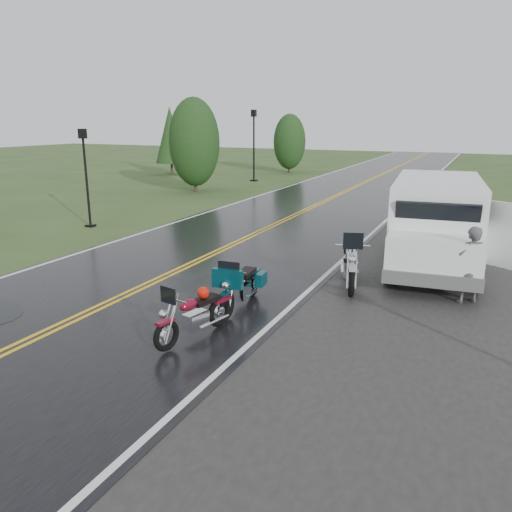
{
  "coord_description": "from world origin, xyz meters",
  "views": [
    {
      "loc": [
        7.46,
        -7.98,
        4.01
      ],
      "look_at": [
        2.8,
        2.0,
        1.0
      ],
      "focal_mm": 35.0,
      "sensor_mm": 36.0,
      "label": 1
    }
  ],
  "objects_px": {
    "motorcycle_silver": "(352,269)",
    "lamp_post_far_left": "(254,146)",
    "motorcycle_teal": "(227,294)",
    "van_white": "(394,236)",
    "motorcycle_red": "(166,324)",
    "lamp_post_near_left": "(86,178)",
    "person_at_van": "(470,266)"
  },
  "relations": [
    {
      "from": "motorcycle_silver",
      "to": "van_white",
      "type": "relative_size",
      "value": 0.39
    },
    {
      "from": "lamp_post_near_left",
      "to": "motorcycle_teal",
      "type": "bearing_deg",
      "value": -33.24
    },
    {
      "from": "motorcycle_silver",
      "to": "van_white",
      "type": "height_order",
      "value": "van_white"
    },
    {
      "from": "motorcycle_red",
      "to": "lamp_post_near_left",
      "type": "bearing_deg",
      "value": 151.09
    },
    {
      "from": "motorcycle_red",
      "to": "motorcycle_teal",
      "type": "distance_m",
      "value": 1.76
    },
    {
      "from": "person_at_van",
      "to": "lamp_post_near_left",
      "type": "height_order",
      "value": "lamp_post_near_left"
    },
    {
      "from": "motorcycle_teal",
      "to": "motorcycle_red",
      "type": "bearing_deg",
      "value": -104.09
    },
    {
      "from": "person_at_van",
      "to": "lamp_post_near_left",
      "type": "xyz_separation_m",
      "value": [
        -13.69,
        2.86,
        1.0
      ]
    },
    {
      "from": "motorcycle_red",
      "to": "motorcycle_teal",
      "type": "relative_size",
      "value": 0.95
    },
    {
      "from": "motorcycle_red",
      "to": "lamp_post_near_left",
      "type": "distance_m",
      "value": 12.03
    },
    {
      "from": "motorcycle_teal",
      "to": "van_white",
      "type": "xyz_separation_m",
      "value": [
        2.58,
        3.91,
        0.64
      ]
    },
    {
      "from": "motorcycle_red",
      "to": "person_at_van",
      "type": "height_order",
      "value": "person_at_van"
    },
    {
      "from": "motorcycle_teal",
      "to": "person_at_van",
      "type": "height_order",
      "value": "person_at_van"
    },
    {
      "from": "van_white",
      "to": "lamp_post_near_left",
      "type": "bearing_deg",
      "value": 163.91
    },
    {
      "from": "motorcycle_red",
      "to": "motorcycle_silver",
      "type": "relative_size",
      "value": 0.78
    },
    {
      "from": "motorcycle_red",
      "to": "lamp_post_far_left",
      "type": "height_order",
      "value": "lamp_post_far_left"
    },
    {
      "from": "motorcycle_silver",
      "to": "lamp_post_far_left",
      "type": "height_order",
      "value": "lamp_post_far_left"
    },
    {
      "from": "motorcycle_silver",
      "to": "lamp_post_near_left",
      "type": "distance_m",
      "value": 11.92
    },
    {
      "from": "van_white",
      "to": "motorcycle_silver",
      "type": "bearing_deg",
      "value": -117.61
    },
    {
      "from": "van_white",
      "to": "lamp_post_far_left",
      "type": "height_order",
      "value": "lamp_post_far_left"
    },
    {
      "from": "person_at_van",
      "to": "lamp_post_near_left",
      "type": "bearing_deg",
      "value": -49.03
    },
    {
      "from": "motorcycle_red",
      "to": "van_white",
      "type": "relative_size",
      "value": 0.31
    },
    {
      "from": "motorcycle_red",
      "to": "motorcycle_silver",
      "type": "bearing_deg",
      "value": 73.5
    },
    {
      "from": "lamp_post_near_left",
      "to": "lamp_post_far_left",
      "type": "relative_size",
      "value": 0.79
    },
    {
      "from": "motorcycle_silver",
      "to": "lamp_post_far_left",
      "type": "bearing_deg",
      "value": 104.35
    },
    {
      "from": "motorcycle_silver",
      "to": "person_at_van",
      "type": "bearing_deg",
      "value": 3.13
    },
    {
      "from": "motorcycle_teal",
      "to": "lamp_post_near_left",
      "type": "distance_m",
      "value": 11.2
    },
    {
      "from": "motorcycle_red",
      "to": "lamp_post_far_left",
      "type": "distance_m",
      "value": 25.99
    },
    {
      "from": "motorcycle_silver",
      "to": "lamp_post_far_left",
      "type": "distance_m",
      "value": 23.28
    },
    {
      "from": "lamp_post_far_left",
      "to": "motorcycle_teal",
      "type": "bearing_deg",
      "value": -65.99
    },
    {
      "from": "motorcycle_red",
      "to": "person_at_van",
      "type": "bearing_deg",
      "value": 58.9
    },
    {
      "from": "motorcycle_red",
      "to": "motorcycle_teal",
      "type": "xyz_separation_m",
      "value": [
        0.28,
        1.74,
        0.03
      ]
    }
  ]
}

